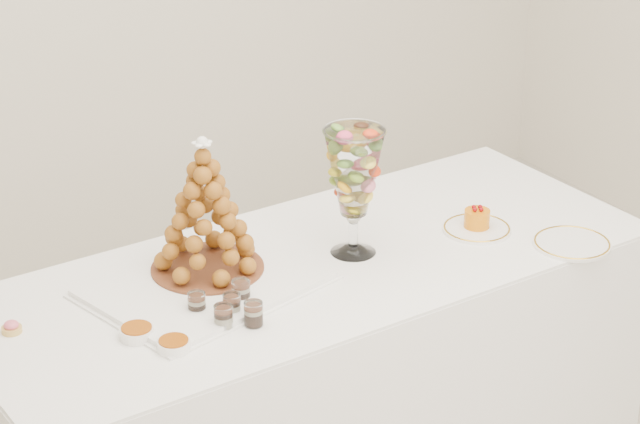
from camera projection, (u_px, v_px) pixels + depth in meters
buffet_table at (312, 377)px, 3.76m from camera, size 2.07×0.91×0.77m
lace_tray at (205, 284)px, 3.46m from camera, size 0.69×0.58×0.02m
macaron_vase at (354, 174)px, 3.56m from camera, size 0.17×0.17×0.38m
cake_plate at (477, 229)px, 3.79m from camera, size 0.21×0.21×0.01m
spare_plate at (572, 244)px, 3.70m from camera, size 0.23×0.23×0.01m
pink_tart at (12, 327)px, 3.24m from camera, size 0.05×0.05×0.03m
verrine_a at (197, 304)px, 3.31m from camera, size 0.06×0.06×0.07m
verrine_b at (232, 305)px, 3.31m from camera, size 0.05×0.05×0.07m
verrine_c at (241, 292)px, 3.37m from camera, size 0.05×0.05×0.07m
verrine_d at (223, 317)px, 3.25m from camera, size 0.05×0.05×0.07m
verrine_e at (253, 314)px, 3.26m from camera, size 0.05×0.05×0.07m
ramekin_back at (137, 333)px, 3.21m from camera, size 0.09×0.09×0.03m
ramekin_front at (174, 345)px, 3.16m from camera, size 0.09×0.09×0.03m
croquembouche at (205, 206)px, 3.44m from camera, size 0.32×0.32×0.40m
mousse_cake at (477, 218)px, 3.78m from camera, size 0.08×0.08×0.07m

